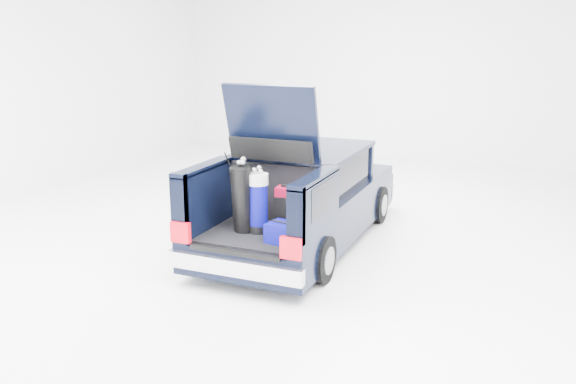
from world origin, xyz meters
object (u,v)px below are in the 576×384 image
at_px(black_golf_bag, 242,199).
at_px(blue_duffel, 288,234).
at_px(red_suitcase, 289,207).
at_px(blue_golf_bag, 258,202).
at_px(car, 304,198).

distance_m(black_golf_bag, blue_duffel, 0.80).
distance_m(red_suitcase, blue_golf_bag, 0.47).
relative_size(car, blue_duffel, 8.45).
height_order(blue_golf_bag, blue_duffel, blue_golf_bag).
bearing_deg(car, blue_golf_bag, -90.58).
bearing_deg(blue_duffel, black_golf_bag, 175.37).
relative_size(car, red_suitcase, 8.15).
xyz_separation_m(car, blue_golf_bag, (-0.02, -1.55, 0.32)).
bearing_deg(blue_duffel, blue_golf_bag, 163.91).
height_order(car, red_suitcase, car).
bearing_deg(blue_golf_bag, car, 71.03).
height_order(black_golf_bag, blue_duffel, black_golf_bag).
relative_size(blue_golf_bag, blue_duffel, 1.59).
xyz_separation_m(car, blue_duffel, (0.50, -1.80, 0.05)).
xyz_separation_m(car, black_golf_bag, (-0.21, -1.62, 0.37)).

